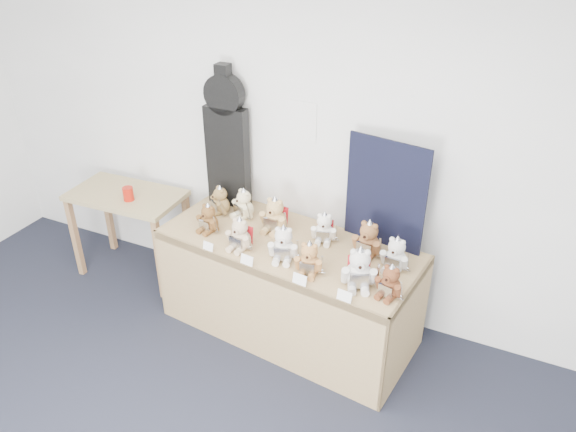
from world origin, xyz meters
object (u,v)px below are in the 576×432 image
at_px(teddy_front_far_left, 208,219).
at_px(teddy_front_far_right, 359,270).
at_px(teddy_front_end, 390,283).
at_px(teddy_back_centre_left, 275,216).
at_px(teddy_front_right, 309,260).
at_px(teddy_back_left, 243,205).
at_px(red_cup, 128,194).
at_px(teddy_front_left, 240,235).
at_px(display_table, 283,268).
at_px(teddy_back_centre_right, 324,229).
at_px(teddy_front_centre, 283,245).
at_px(teddy_back_right, 368,240).
at_px(teddy_back_far_left, 220,201).
at_px(side_table, 128,207).
at_px(teddy_back_end, 396,255).
at_px(guitar_case, 227,139).

height_order(teddy_front_far_left, teddy_front_far_right, teddy_front_far_right).
bearing_deg(teddy_front_end, teddy_back_centre_left, 171.49).
bearing_deg(teddy_front_right, teddy_back_left, 138.76).
bearing_deg(red_cup, teddy_front_end, -7.76).
xyz_separation_m(teddy_front_left, teddy_back_centre_left, (0.11, 0.32, 0.01)).
xyz_separation_m(display_table, teddy_back_centre_right, (0.22, 0.21, 0.27)).
bearing_deg(teddy_front_centre, teddy_front_left, 166.14).
bearing_deg(display_table, teddy_back_right, 24.04).
xyz_separation_m(teddy_front_far_left, teddy_back_centre_right, (0.82, 0.23, 0.00)).
height_order(teddy_front_far_right, teddy_back_centre_right, teddy_front_far_right).
bearing_deg(teddy_front_centre, teddy_back_far_left, 138.20).
bearing_deg(side_table, teddy_back_left, 1.89).
bearing_deg(teddy_back_end, teddy_back_far_left, -179.98).
bearing_deg(teddy_back_right, teddy_front_left, -152.78).
height_order(teddy_front_end, teddy_back_right, teddy_back_right).
distance_m(red_cup, teddy_back_centre_left, 1.29).
xyz_separation_m(display_table, teddy_front_right, (0.28, -0.19, 0.27)).
distance_m(teddy_front_right, teddy_front_end, 0.55).
relative_size(teddy_front_right, teddy_front_end, 1.05).
xyz_separation_m(teddy_front_left, teddy_back_centre_right, (0.50, 0.34, -0.01)).
relative_size(display_table, teddy_back_centre_left, 6.58).
height_order(teddy_front_left, teddy_front_centre, teddy_front_centre).
xyz_separation_m(guitar_case, red_cup, (-0.77, -0.31, -0.49)).
xyz_separation_m(teddy_back_centre_left, teddy_back_far_left, (-0.50, 0.05, -0.02)).
distance_m(side_table, teddy_front_left, 1.34).
distance_m(teddy_front_left, teddy_back_centre_right, 0.60).
distance_m(guitar_case, teddy_front_left, 0.81).
xyz_separation_m(teddy_front_left, teddy_back_right, (0.84, 0.30, 0.01)).
bearing_deg(teddy_front_centre, teddy_front_end, -21.08).
distance_m(teddy_front_right, teddy_back_centre_right, 0.41).
distance_m(teddy_back_end, teddy_back_far_left, 1.46).
bearing_deg(teddy_back_left, teddy_front_right, -6.90).
bearing_deg(teddy_back_centre_left, red_cup, -173.32).
xyz_separation_m(teddy_front_centre, teddy_back_far_left, (-0.73, 0.37, -0.01)).
height_order(teddy_front_end, teddy_back_far_left, teddy_back_far_left).
relative_size(teddy_front_far_right, teddy_front_end, 1.25).
bearing_deg(teddy_back_left, teddy_front_left, -39.12).
xyz_separation_m(teddy_back_left, teddy_back_centre_right, (0.69, -0.06, -0.00)).
height_order(teddy_front_right, teddy_front_end, teddy_front_right).
bearing_deg(teddy_back_end, side_table, -176.05).
relative_size(teddy_front_end, teddy_back_far_left, 0.99).
xyz_separation_m(teddy_front_left, teddy_front_centre, (0.34, 0.01, 0.01)).
bearing_deg(teddy_back_left, guitar_case, 169.11).
bearing_deg(guitar_case, teddy_front_far_left, -80.56).
bearing_deg(teddy_front_far_left, teddy_back_end, 13.79).
bearing_deg(side_table, teddy_back_far_left, 1.56).
bearing_deg(teddy_front_right, display_table, 136.28).
relative_size(guitar_case, red_cup, 9.87).
distance_m(display_table, red_cup, 1.47).
distance_m(guitar_case, teddy_front_centre, 1.01).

